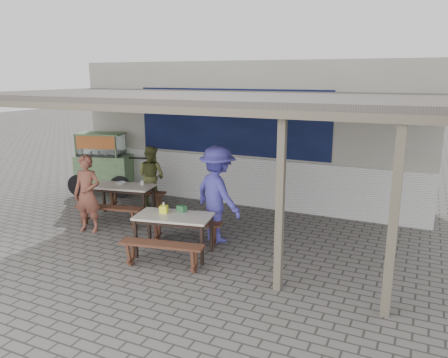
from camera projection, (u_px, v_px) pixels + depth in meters
ground at (175, 244)px, 8.39m from camera, size 60.00×60.00×0.00m
back_wall at (246, 133)px, 11.14m from camera, size 9.00×1.28×3.50m
warung_roof at (196, 99)px, 8.54m from camera, size 9.00×4.21×2.81m
table_left at (122, 189)px, 9.82m from camera, size 1.48×0.91×0.75m
bench_left_street at (109, 212)px, 9.27m from camera, size 1.51×0.56×0.45m
bench_left_wall at (136, 195)px, 10.52m from camera, size 1.51×0.56×0.45m
table_right at (174, 219)px, 7.73m from camera, size 1.44×0.94×0.75m
bench_right_street at (162, 250)px, 7.25m from camera, size 1.46×0.55×0.45m
bench_right_wall at (185, 226)px, 8.37m from camera, size 1.46×0.55×0.45m
vendor_cart at (103, 161)px, 11.79m from camera, size 1.97×1.22×1.66m
patron_street_side at (87, 194)px, 8.91m from camera, size 0.64×0.48×1.60m
patron_wall_side at (151, 176)px, 10.67m from camera, size 0.79×0.64×1.51m
patron_right_table at (218, 194)px, 8.36m from camera, size 1.39×1.18×1.87m
tissue_box at (164, 209)px, 7.84m from camera, size 0.17×0.17×0.13m
donation_box at (182, 208)px, 7.91m from camera, size 0.19×0.15×0.11m
condiment_jar at (142, 183)px, 9.86m from camera, size 0.08×0.08×0.09m
condiment_bowl at (121, 183)px, 9.90m from camera, size 0.27×0.27×0.05m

